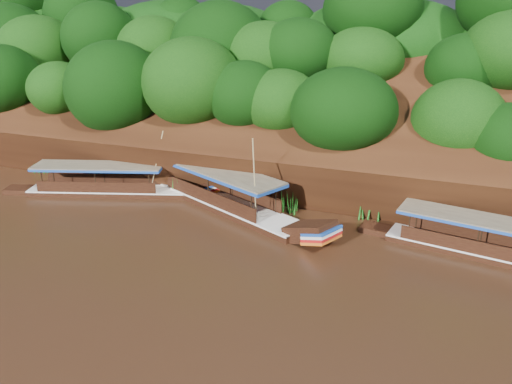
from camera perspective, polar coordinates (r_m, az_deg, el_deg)
ground at (r=26.86m, az=-5.21°, el=-8.84°), size 160.00×160.00×0.00m
riverbank at (r=46.30m, az=7.11°, el=6.26°), size 120.00×30.06×19.40m
boat_0 at (r=30.65m, az=26.60°, el=-6.18°), size 13.52×4.12×5.16m
boat_1 at (r=33.62m, az=-2.28°, el=-1.40°), size 14.88×8.50×6.34m
boat_2 at (r=38.32m, az=-15.22°, el=0.50°), size 14.13×6.18×5.26m
reeds at (r=35.70m, az=-3.50°, el=0.34°), size 50.57×2.24×2.22m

